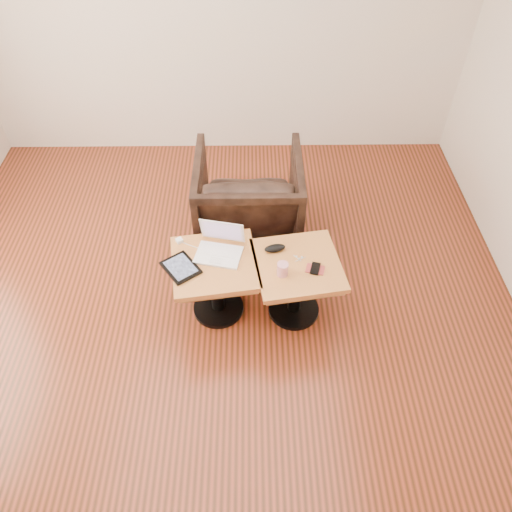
{
  "coord_description": "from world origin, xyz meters",
  "views": [
    {
      "loc": [
        0.26,
        -2.21,
        2.97
      ],
      "look_at": [
        0.29,
        0.09,
        0.57
      ],
      "focal_mm": 35.0,
      "sensor_mm": 36.0,
      "label": 1
    }
  ],
  "objects_px": {
    "striped_cup": "(283,269)",
    "armchair": "(249,199)",
    "side_table_left": "(216,274)",
    "laptop": "(220,247)",
    "side_table_right": "(297,276)"
  },
  "relations": [
    {
      "from": "side_table_left",
      "to": "armchair",
      "type": "height_order",
      "value": "armchair"
    },
    {
      "from": "side_table_left",
      "to": "laptop",
      "type": "xyz_separation_m",
      "value": [
        0.03,
        0.09,
        0.17
      ]
    },
    {
      "from": "side_table_left",
      "to": "armchair",
      "type": "relative_size",
      "value": 0.76
    },
    {
      "from": "side_table_left",
      "to": "side_table_right",
      "type": "height_order",
      "value": "same"
    },
    {
      "from": "side_table_left",
      "to": "armchair",
      "type": "distance_m",
      "value": 0.85
    },
    {
      "from": "side_table_left",
      "to": "laptop",
      "type": "height_order",
      "value": "laptop"
    },
    {
      "from": "striped_cup",
      "to": "side_table_left",
      "type": "bearing_deg",
      "value": 165.18
    },
    {
      "from": "side_table_left",
      "to": "laptop",
      "type": "relative_size",
      "value": 1.83
    },
    {
      "from": "striped_cup",
      "to": "armchair",
      "type": "xyz_separation_m",
      "value": [
        -0.22,
        0.93,
        -0.18
      ]
    },
    {
      "from": "side_table_left",
      "to": "armchair",
      "type": "xyz_separation_m",
      "value": [
        0.23,
        0.81,
        -0.0
      ]
    },
    {
      "from": "striped_cup",
      "to": "armchair",
      "type": "relative_size",
      "value": 0.11
    },
    {
      "from": "side_table_left",
      "to": "striped_cup",
      "type": "xyz_separation_m",
      "value": [
        0.45,
        -0.12,
        0.18
      ]
    },
    {
      "from": "side_table_left",
      "to": "side_table_right",
      "type": "xyz_separation_m",
      "value": [
        0.56,
        -0.02,
        0.0
      ]
    },
    {
      "from": "striped_cup",
      "to": "armchair",
      "type": "distance_m",
      "value": 0.98
    },
    {
      "from": "striped_cup",
      "to": "armchair",
      "type": "height_order",
      "value": "armchair"
    }
  ]
}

